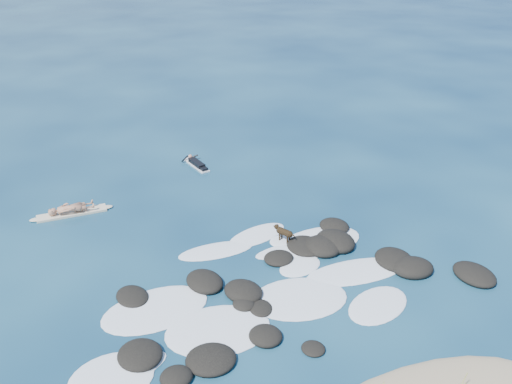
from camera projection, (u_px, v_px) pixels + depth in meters
ground at (261, 271)px, 20.37m from camera, size 160.00×160.00×0.00m
reef_rocks at (309, 276)px, 19.86m from camera, size 12.93×6.69×0.63m
breaking_foam at (260, 288)px, 19.41m from camera, size 12.34×7.71×0.12m
standing_surfer_rig at (69, 198)px, 23.72m from camera, size 3.43×0.90×1.95m
paddling_surfer_rig at (196, 164)px, 28.46m from camera, size 0.97×2.18×0.38m
dog at (284, 232)px, 21.89m from camera, size 0.52×1.02×0.68m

